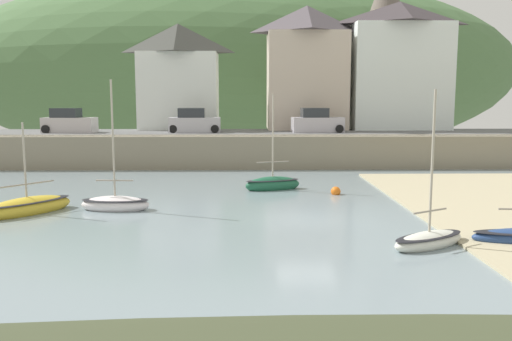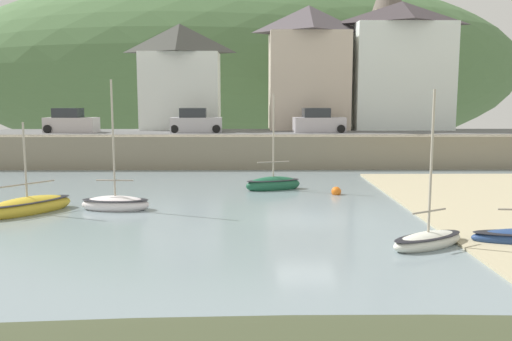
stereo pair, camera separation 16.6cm
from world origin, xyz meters
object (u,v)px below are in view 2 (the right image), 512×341
object	(u,v)px
church_with_spire	(387,43)
parked_car_end_of_row	(318,122)
waterfront_building_centre	(308,67)
sailboat_white_hull	(273,184)
waterfront_building_right	(400,65)
sailboat_blue_trim	(28,207)
waterfront_building_left	(180,76)
parked_car_by_wall	(196,122)
mooring_buoy	(336,192)
parked_car_near_slipway	(71,122)
fishing_boat_green	(428,240)
dinghy_open_wooden	(115,203)

from	to	relation	value
church_with_spire	parked_car_end_of_row	bearing A→B (deg)	-131.32
waterfront_building_centre	sailboat_white_hull	xyz separation A→B (m)	(-3.80, -17.69, -7.50)
waterfront_building_right	sailboat_blue_trim	world-z (taller)	waterfront_building_right
sailboat_white_hull	parked_car_end_of_row	bearing A→B (deg)	54.80
waterfront_building_centre	parked_car_end_of_row	bearing A→B (deg)	-84.95
waterfront_building_left	waterfront_building_right	bearing A→B (deg)	-0.00
parked_car_by_wall	sailboat_blue_trim	bearing A→B (deg)	-108.28
waterfront_building_centre	mooring_buoy	xyz separation A→B (m)	(-0.45, -19.30, -7.67)
waterfront_building_right	parked_car_near_slipway	distance (m)	28.37
waterfront_building_left	waterfront_building_right	size ratio (longest dim) A/B	0.83
waterfront_building_left	fishing_boat_green	distance (m)	32.78
church_with_spire	sailboat_white_hull	xyz separation A→B (m)	(-11.67, -21.69, -9.93)
waterfront_building_right	parked_car_end_of_row	world-z (taller)	waterfront_building_right
sailboat_white_hull	mooring_buoy	size ratio (longest dim) A/B	10.52
parked_car_near_slipway	church_with_spire	bearing A→B (deg)	21.51
waterfront_building_centre	waterfront_building_right	size ratio (longest dim) A/B	0.97
sailboat_white_hull	parked_car_near_slipway	world-z (taller)	sailboat_white_hull
waterfront_building_centre	fishing_boat_green	world-z (taller)	waterfront_building_centre
dinghy_open_wooden	sailboat_white_hull	bearing A→B (deg)	39.29
waterfront_building_left	parked_car_near_slipway	world-z (taller)	waterfront_building_left
mooring_buoy	waterfront_building_left	bearing A→B (deg)	119.16
fishing_boat_green	parked_car_by_wall	distance (m)	27.41
church_with_spire	parked_car_near_slipway	distance (m)	29.53
fishing_boat_green	parked_car_end_of_row	size ratio (longest dim) A/B	1.35
waterfront_building_right	parked_car_by_wall	distance (m)	18.76
fishing_boat_green	parked_car_by_wall	bearing A→B (deg)	82.46
dinghy_open_wooden	parked_car_end_of_row	world-z (taller)	dinghy_open_wooden
waterfront_building_right	waterfront_building_left	bearing A→B (deg)	180.00
mooring_buoy	sailboat_white_hull	bearing A→B (deg)	154.32
dinghy_open_wooden	parked_car_by_wall	bearing A→B (deg)	88.06
sailboat_white_hull	parked_car_near_slipway	size ratio (longest dim) A/B	1.33
waterfront_building_right	church_with_spire	distance (m)	4.60
parked_car_near_slipway	parked_car_end_of_row	size ratio (longest dim) A/B	1.00
dinghy_open_wooden	fishing_boat_green	world-z (taller)	dinghy_open_wooden
waterfront_building_right	church_with_spire	size ratio (longest dim) A/B	0.72
dinghy_open_wooden	parked_car_near_slipway	bearing A→B (deg)	117.51
sailboat_blue_trim	sailboat_white_hull	bearing A→B (deg)	-22.64
sailboat_blue_trim	dinghy_open_wooden	distance (m)	3.87
sailboat_blue_trim	parked_car_near_slipway	xyz separation A→B (m)	(-4.28, 19.37, 2.90)
waterfront_building_right	sailboat_blue_trim	size ratio (longest dim) A/B	2.54
waterfront_building_right	parked_car_end_of_row	bearing A→B (deg)	-149.64
sailboat_blue_trim	waterfront_building_right	bearing A→B (deg)	-5.37
fishing_boat_green	parked_car_near_slipway	distance (m)	32.63
waterfront_building_centre	parked_car_by_wall	distance (m)	11.48
parked_car_end_of_row	church_with_spire	bearing A→B (deg)	45.07
dinghy_open_wooden	parked_car_end_of_row	size ratio (longest dim) A/B	1.48
waterfront_building_right	parked_car_by_wall	bearing A→B (deg)	-165.64
sailboat_blue_trim	fishing_boat_green	world-z (taller)	fishing_boat_green
parked_car_near_slipway	parked_car_by_wall	size ratio (longest dim) A/B	1.02
waterfront_building_centre	parked_car_end_of_row	distance (m)	6.47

